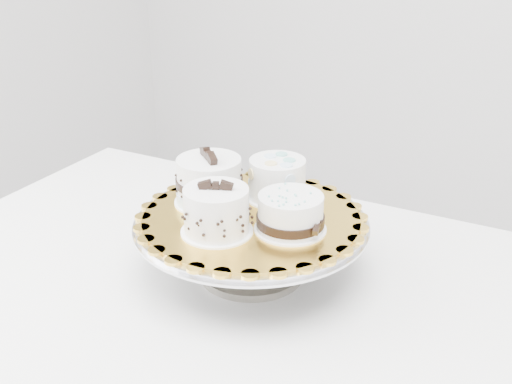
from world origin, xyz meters
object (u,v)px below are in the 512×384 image
Objects in this scene: cake_ribbon at (291,214)px; cake_board at (251,217)px; table at (240,328)px; cake_stand at (251,236)px; cake_dots at (277,179)px; cake_banded at (209,183)px; cake_swirl at (216,212)px.

cake_board is at bearing 157.70° from cake_ribbon.
cake_stand is (-0.01, 0.04, 0.15)m from table.
table is 3.53× the size of cake_stand.
cake_dots is (-0.01, 0.08, 0.07)m from cake_stand.
cake_stand is 0.11m from cake_dots.
cake_banded is at bearing 146.99° from table.
table is 0.23m from cake_ribbon.
cake_board is at bearing 51.92° from cake_swirl.
table is 0.16m from cake_stand.
cake_stand is at bearing -87.73° from cake_dots.
cake_dots is (-0.02, 0.12, 0.22)m from table.
cake_dots is at bearing 96.18° from cake_stand.
cake_stand is at bearing 91.29° from table.
cake_swirl is at bearing -94.20° from cake_board.
cake_dots is (-0.01, 0.08, 0.04)m from cake_board.
cake_ribbon is at bearing 0.28° from cake_stand.
cake_ribbon is at bearing -46.66° from cake_dots.
cake_board is 2.68× the size of cake_ribbon.
cake_ribbon is at bearing 8.68° from cake_swirl.
cake_board is at bearing 32.95° from cake_banded.
cake_board is 0.09m from cake_dots.
cake_banded is 1.12× the size of cake_ribbon.
cake_banded is at bearing -177.30° from cake_board.
cake_swirl reaches higher than cake_board.
cake_swirl is at bearing -92.77° from cake_dots.
cake_stand is at bearing 32.95° from cake_banded.
cake_board is 0.08m from cake_ribbon.
cake_banded is (-0.08, -0.00, 0.07)m from cake_stand.
cake_stand is at bearing 180.00° from cake_board.
cake_ribbon is at bearing 21.30° from table.
cake_stand is 2.61× the size of cake_banded.
cake_swirl is at bearing -160.02° from cake_ribbon.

